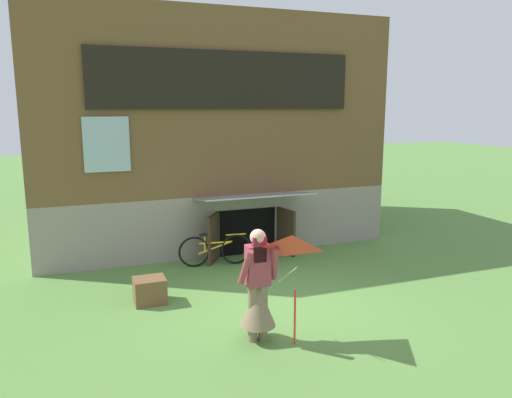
% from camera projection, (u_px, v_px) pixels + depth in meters
% --- Properties ---
extents(ground_plane, '(60.00, 60.00, 0.00)m').
position_uv_depth(ground_plane, '(279.00, 304.00, 8.49)').
color(ground_plane, '#56843D').
extents(log_house, '(8.15, 6.19, 5.42)m').
position_uv_depth(log_house, '(198.00, 130.00, 13.08)').
color(log_house, gray).
rests_on(log_house, ground_plane).
extents(person, '(0.61, 0.53, 1.67)m').
position_uv_depth(person, '(258.00, 294.00, 7.08)').
color(person, '#7F6B51').
rests_on(person, ground_plane).
extents(kite, '(1.01, 1.06, 1.55)m').
position_uv_depth(kite, '(292.00, 264.00, 6.56)').
color(kite, red).
rests_on(kite, ground_plane).
extents(bicycle_yellow, '(1.55, 0.24, 0.71)m').
position_uv_depth(bicycle_yellow, '(215.00, 250.00, 10.51)').
color(bicycle_yellow, black).
rests_on(bicycle_yellow, ground_plane).
extents(wooden_crate, '(0.54, 0.46, 0.44)m').
position_uv_depth(wooden_crate, '(150.00, 290.00, 8.54)').
color(wooden_crate, brown).
rests_on(wooden_crate, ground_plane).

